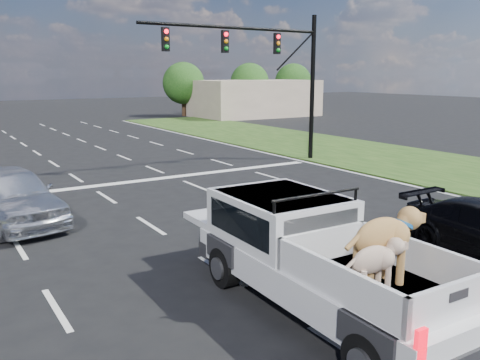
# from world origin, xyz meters

# --- Properties ---
(ground) EXTENTS (160.00, 160.00, 0.00)m
(ground) POSITION_xyz_m (0.00, 0.00, 0.00)
(ground) COLOR black
(ground) RESTS_ON ground
(road_markings) EXTENTS (17.75, 60.00, 0.01)m
(road_markings) POSITION_xyz_m (0.00, 6.56, 0.01)
(road_markings) COLOR silver
(road_markings) RESTS_ON ground
(grass_shoulder_right) EXTENTS (8.00, 60.00, 0.06)m
(grass_shoulder_right) POSITION_xyz_m (13.00, 6.00, 0.03)
(grass_shoulder_right) COLOR #1B3C12
(grass_shoulder_right) RESTS_ON ground
(traffic_signal) EXTENTS (9.11, 0.31, 7.00)m
(traffic_signal) POSITION_xyz_m (7.20, 10.50, 4.73)
(traffic_signal) COLOR black
(traffic_signal) RESTS_ON ground
(building_right) EXTENTS (12.00, 7.00, 3.60)m
(building_right) POSITION_xyz_m (22.00, 34.00, 1.80)
(building_right) COLOR tan
(building_right) RESTS_ON ground
(tree_far_d) EXTENTS (4.20, 4.20, 5.40)m
(tree_far_d) POSITION_xyz_m (16.00, 38.00, 3.29)
(tree_far_d) COLOR #332114
(tree_far_d) RESTS_ON ground
(tree_far_e) EXTENTS (4.20, 4.20, 5.40)m
(tree_far_e) POSITION_xyz_m (24.00, 38.00, 3.29)
(tree_far_e) COLOR #332114
(tree_far_e) RESTS_ON ground
(tree_far_f) EXTENTS (4.20, 4.20, 5.40)m
(tree_far_f) POSITION_xyz_m (30.00, 38.00, 3.29)
(tree_far_f) COLOR #332114
(tree_far_f) RESTS_ON ground
(pickup_truck) EXTENTS (2.30, 5.84, 2.17)m
(pickup_truck) POSITION_xyz_m (-1.20, -2.51, 1.03)
(pickup_truck) COLOR black
(pickup_truck) RESTS_ON ground
(silver_sedan) EXTENTS (2.69, 5.10, 1.65)m
(silver_sedan) POSITION_xyz_m (-5.00, 6.34, 0.83)
(silver_sedan) COLOR silver
(silver_sedan) RESTS_ON ground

